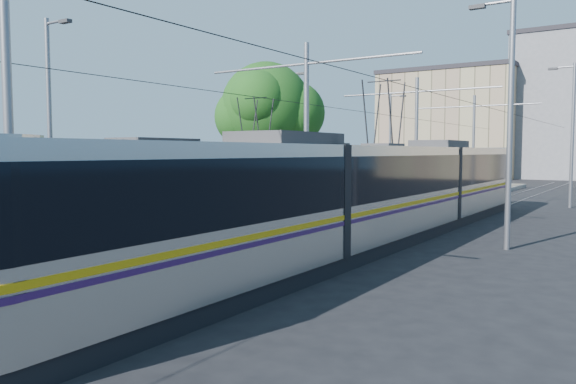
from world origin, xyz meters
The scene contains 12 objects.
ground centered at (0.00, 0.00, 0.00)m, with size 160.00×160.00×0.00m, color black.
platform centered at (0.00, 17.00, 0.15)m, with size 4.00×50.00×0.30m, color gray.
tactile_strip_left centered at (-1.45, 17.00, 0.30)m, with size 0.70×50.00×0.01m, color gray.
tactile_strip_right centered at (1.45, 17.00, 0.30)m, with size 0.70×50.00×0.01m, color gray.
rails centered at (0.00, 17.00, 0.02)m, with size 8.71×70.00×0.03m.
tram_left centered at (-3.60, 9.58, 1.71)m, with size 2.43×30.43×5.50m.
tram_right centered at (3.60, 7.10, 1.86)m, with size 2.43×29.88×5.50m.
catenary centered at (0.00, 14.15, 4.52)m, with size 9.20×70.00×7.00m.
street_lamps centered at (0.00, 21.00, 4.18)m, with size 15.18×38.22×8.00m.
shelter centered at (0.63, 13.04, 1.64)m, with size 1.04×1.32×2.56m.
tree centered at (-6.92, 15.76, 5.55)m, with size 5.64×5.22×8.20m.
building_left centered at (-10.00, 60.00, 6.59)m, with size 16.32×12.24×13.17m.
Camera 1 is at (11.34, -10.67, 3.12)m, focal length 35.00 mm.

